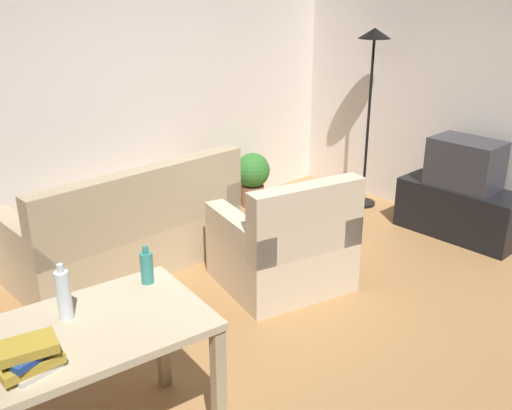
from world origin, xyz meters
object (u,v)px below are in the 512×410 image
at_px(potted_plant, 253,176).
at_px(armchair, 285,248).
at_px(bottle_tall, 147,267).
at_px(book_stack, 29,357).
at_px(tv, 465,163).
at_px(torchiere_lamp, 372,70).
at_px(couch, 128,233).
at_px(desk, 79,350).
at_px(bottle_clear, 64,295).
at_px(tv_stand, 459,211).

height_order(potted_plant, armchair, armchair).
height_order(bottle_tall, book_stack, bottle_tall).
distance_m(tv, torchiere_lamp, 1.30).
bearing_deg(potted_plant, torchiere_lamp, -41.98).
distance_m(couch, desk, 2.13).
distance_m(potted_plant, bottle_tall, 3.12).
height_order(torchiere_lamp, bottle_clear, torchiere_lamp).
height_order(tv, bottle_tall, bottle_tall).
height_order(tv, bottle_clear, bottle_clear).
bearing_deg(potted_plant, couch, -169.53).
height_order(torchiere_lamp, desk, torchiere_lamp).
bearing_deg(bottle_clear, armchair, 12.83).
bearing_deg(armchair, potted_plant, -110.48).
height_order(couch, desk, couch).
height_order(tv_stand, bottle_clear, bottle_clear).
bearing_deg(bottle_clear, bottle_tall, 3.37).
height_order(tv_stand, desk, desk).
relative_size(couch, tv, 3.08).
height_order(desk, bottle_tall, bottle_tall).
bearing_deg(couch, bottle_clear, 50.94).
relative_size(armchair, bottle_clear, 3.80).
xyz_separation_m(couch, bottle_clear, (-1.26, -1.55, 0.58)).
bearing_deg(potted_plant, bottle_tall, -143.50).
xyz_separation_m(desk, bottle_clear, (0.01, 0.12, 0.24)).
distance_m(tv, potted_plant, 2.09).
bearing_deg(book_stack, armchair, 17.65).
height_order(couch, book_stack, couch).
bearing_deg(book_stack, potted_plant, 33.33).
bearing_deg(bottle_clear, book_stack, -137.17).
relative_size(desk, armchair, 1.19).
relative_size(tv_stand, bottle_tall, 5.20).
distance_m(tv_stand, bottle_clear, 3.87).
height_order(potted_plant, bottle_tall, bottle_tall).
height_order(tv_stand, book_stack, book_stack).
bearing_deg(couch, book_stack, 49.59).
height_order(couch, torchiere_lamp, torchiere_lamp).
xyz_separation_m(couch, tv_stand, (2.56, -1.55, -0.07)).
height_order(torchiere_lamp, potted_plant, torchiere_lamp).
distance_m(desk, book_stack, 0.36).
distance_m(potted_plant, book_stack, 3.91).
bearing_deg(potted_plant, tv, -64.87).
bearing_deg(desk, armchair, 24.27).
xyz_separation_m(desk, bottle_tall, (0.49, 0.15, 0.20)).
bearing_deg(bottle_clear, potted_plant, 32.25).
xyz_separation_m(tv, armchair, (-1.86, 0.45, -0.38)).
height_order(tv_stand, bottle_tall, bottle_tall).
bearing_deg(potted_plant, desk, -146.17).
relative_size(couch, potted_plant, 3.24).
height_order(potted_plant, book_stack, book_stack).
height_order(couch, bottle_tall, bottle_tall).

